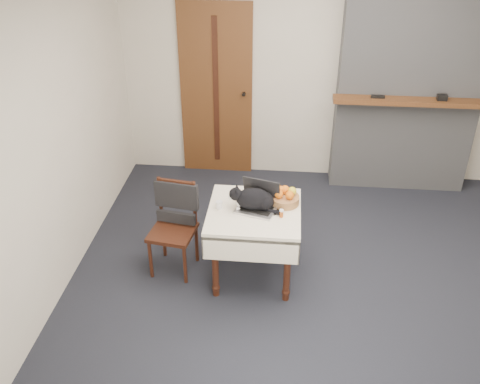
% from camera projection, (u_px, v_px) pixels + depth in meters
% --- Properties ---
extents(ground, '(4.50, 4.50, 0.00)m').
position_uv_depth(ground, '(321.00, 278.00, 4.81)').
color(ground, black).
rests_on(ground, ground).
extents(room_shell, '(4.52, 4.01, 2.61)m').
position_uv_depth(room_shell, '(336.00, 72.00, 4.30)').
color(room_shell, beige).
rests_on(room_shell, ground).
extents(door, '(0.82, 0.10, 2.00)m').
position_uv_depth(door, '(216.00, 92.00, 6.09)').
color(door, brown).
rests_on(door, ground).
extents(chimney, '(1.62, 0.48, 2.60)m').
position_uv_depth(chimney, '(411.00, 76.00, 5.65)').
color(chimney, gray).
rests_on(chimney, ground).
extents(side_table, '(0.78, 0.78, 0.70)m').
position_uv_depth(side_table, '(254.00, 221.00, 4.56)').
color(side_table, '#3C1D10').
rests_on(side_table, ground).
extents(laptop, '(0.39, 0.36, 0.24)m').
position_uv_depth(laptop, '(258.00, 201.00, 4.50)').
color(laptop, '#B7B7BC').
rests_on(laptop, side_table).
extents(cat, '(0.46, 0.19, 0.22)m').
position_uv_depth(cat, '(255.00, 199.00, 4.47)').
color(cat, black).
rests_on(cat, side_table).
extents(cream_jar, '(0.06, 0.06, 0.07)m').
position_uv_depth(cream_jar, '(219.00, 205.00, 4.51)').
color(cream_jar, white).
rests_on(cream_jar, side_table).
extents(pill_bottle, '(0.03, 0.03, 0.07)m').
position_uv_depth(pill_bottle, '(281.00, 213.00, 4.39)').
color(pill_bottle, '#9F4513').
rests_on(pill_bottle, side_table).
extents(fruit_basket, '(0.25, 0.25, 0.14)m').
position_uv_depth(fruit_basket, '(285.00, 197.00, 4.57)').
color(fruit_basket, '#AF7F46').
rests_on(fruit_basket, side_table).
extents(desk_clutter, '(0.14, 0.06, 0.01)m').
position_uv_depth(desk_clutter, '(277.00, 210.00, 4.49)').
color(desk_clutter, black).
rests_on(desk_clutter, side_table).
extents(chair, '(0.44, 0.43, 0.85)m').
position_uv_depth(chair, '(175.00, 214.00, 4.73)').
color(chair, '#3C1D10').
rests_on(chair, ground).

